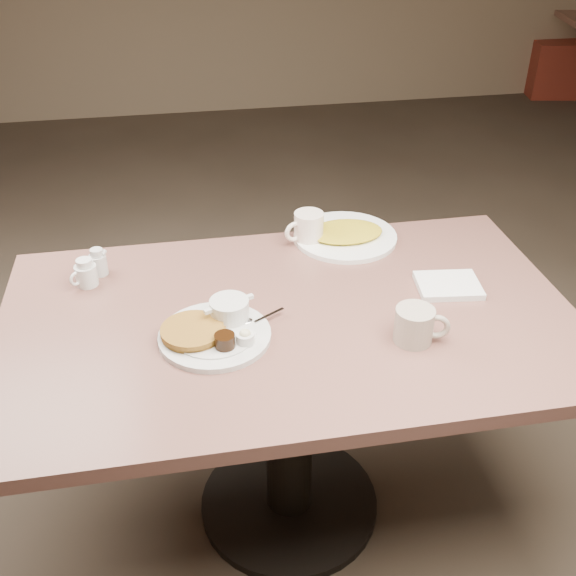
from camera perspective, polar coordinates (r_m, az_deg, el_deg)
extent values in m
cube|color=#4C3F33|center=(2.28, 0.09, -18.09)|extent=(7.00, 8.00, 0.02)
cube|color=#84564C|center=(1.77, 0.12, -2.80)|extent=(1.50, 0.90, 0.04)
cylinder|color=black|center=(1.99, 0.10, -11.11)|extent=(0.14, 0.14, 0.69)
cylinder|color=black|center=(2.26, 0.09, -17.69)|extent=(0.56, 0.56, 0.03)
cylinder|color=silver|center=(1.68, -6.24, -4.05)|extent=(0.37, 0.37, 0.01)
cylinder|color=silver|center=(1.67, -6.26, -3.79)|extent=(0.27, 0.27, 0.00)
cylinder|color=olive|center=(1.67, -8.03, -3.73)|extent=(0.21, 0.21, 0.01)
cylinder|color=olive|center=(1.66, -8.14, -3.54)|extent=(0.20, 0.20, 0.01)
cylinder|color=silver|center=(1.70, -5.00, -1.84)|extent=(0.13, 0.13, 0.05)
cube|color=silver|center=(1.67, -6.77, -1.96)|extent=(0.02, 0.02, 0.01)
cube|color=silver|center=(1.72, -3.33, -0.77)|extent=(0.02, 0.02, 0.01)
ellipsoid|color=silver|center=(1.70, -5.45, -1.54)|extent=(0.06, 0.06, 0.03)
ellipsoid|color=silver|center=(1.70, -4.51, -1.45)|extent=(0.05, 0.05, 0.02)
cylinder|color=black|center=(1.61, -5.38, -4.53)|extent=(0.07, 0.07, 0.04)
cylinder|color=silver|center=(1.63, -3.65, -4.28)|extent=(0.06, 0.06, 0.03)
ellipsoid|color=beige|center=(1.62, -3.67, -3.89)|extent=(0.04, 0.04, 0.02)
cube|color=silver|center=(1.72, -1.81, -2.42)|extent=(0.10, 0.06, 0.00)
ellipsoid|color=silver|center=(1.70, -3.54, -2.83)|extent=(0.04, 0.04, 0.01)
cylinder|color=#B0A393|center=(1.67, 10.65, -3.11)|extent=(0.12, 0.12, 0.09)
cylinder|color=black|center=(1.65, 10.79, -1.99)|extent=(0.10, 0.10, 0.01)
torus|color=#B0A393|center=(1.67, 12.47, -3.23)|extent=(0.07, 0.03, 0.07)
cube|color=white|center=(1.91, 13.45, 0.22)|extent=(0.19, 0.16, 0.02)
cylinder|color=white|center=(2.06, 1.77, 5.12)|extent=(0.11, 0.11, 0.10)
torus|color=white|center=(2.04, 0.55, 4.80)|extent=(0.07, 0.03, 0.07)
cylinder|color=silver|center=(1.94, -16.75, 1.04)|extent=(0.08, 0.08, 0.06)
cylinder|color=silver|center=(1.92, -16.93, 2.05)|extent=(0.06, 0.06, 0.02)
cone|color=silver|center=(1.93, -16.36, 2.24)|extent=(0.03, 0.03, 0.02)
torus|color=silver|center=(1.92, -17.53, 0.77)|extent=(0.04, 0.03, 0.04)
cylinder|color=beige|center=(1.98, -15.79, 1.92)|extent=(0.07, 0.07, 0.06)
cylinder|color=beige|center=(1.96, -15.96, 2.92)|extent=(0.05, 0.05, 0.02)
cone|color=beige|center=(1.96, -15.39, 2.85)|extent=(0.02, 0.02, 0.02)
torus|color=beige|center=(1.99, -16.55, 2.00)|extent=(0.04, 0.01, 0.04)
cylinder|color=white|center=(2.11, 4.87, 4.38)|extent=(0.33, 0.33, 0.01)
ellipsoid|color=gold|center=(2.10, 4.89, 4.80)|extent=(0.24, 0.17, 0.02)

